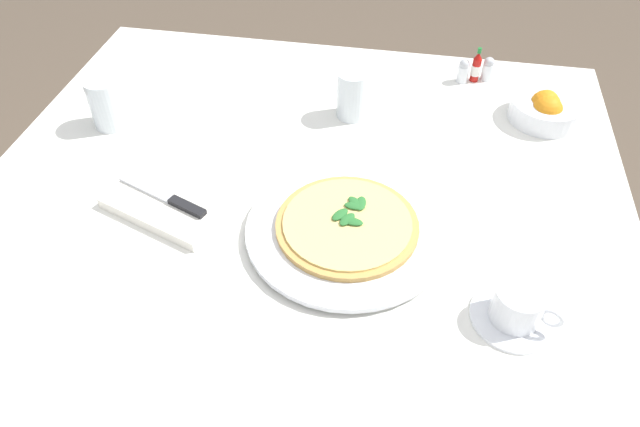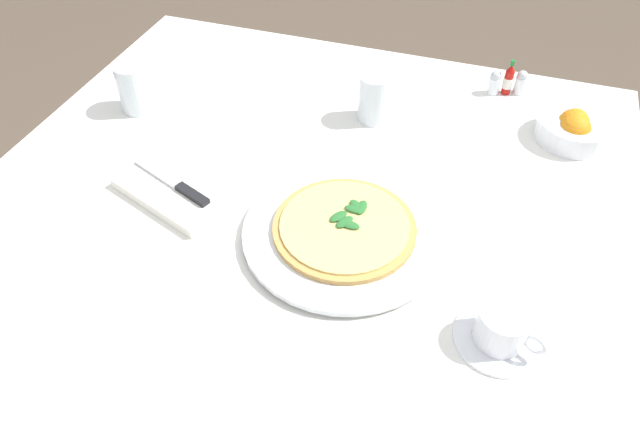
# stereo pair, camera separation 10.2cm
# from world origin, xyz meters

# --- Properties ---
(ground_plane) EXTENTS (8.00, 8.00, 0.00)m
(ground_plane) POSITION_xyz_m (0.00, 0.00, 0.00)
(ground_plane) COLOR brown
(dining_table) EXTENTS (1.22, 1.22, 0.76)m
(dining_table) POSITION_xyz_m (0.00, 0.00, 0.63)
(dining_table) COLOR white
(dining_table) RESTS_ON ground_plane
(pizza_plate) EXTENTS (0.35, 0.35, 0.02)m
(pizza_plate) POSITION_xyz_m (-0.10, 0.05, 0.77)
(pizza_plate) COLOR white
(pizza_plate) RESTS_ON dining_table
(pizza) EXTENTS (0.25, 0.25, 0.02)m
(pizza) POSITION_xyz_m (-0.10, 0.05, 0.78)
(pizza) COLOR tan
(pizza) RESTS_ON pizza_plate
(coffee_cup_near_right) EXTENTS (0.13, 0.13, 0.06)m
(coffee_cup_near_right) POSITION_xyz_m (-0.38, 0.18, 0.79)
(coffee_cup_near_right) COLOR white
(coffee_cup_near_right) RESTS_ON dining_table
(water_glass_back_corner) EXTENTS (0.07, 0.07, 0.11)m
(water_glass_back_corner) POSITION_xyz_m (0.44, -0.19, 0.80)
(water_glass_back_corner) COLOR white
(water_glass_back_corner) RESTS_ON dining_table
(water_glass_center_back) EXTENTS (0.07, 0.07, 0.10)m
(water_glass_center_back) POSITION_xyz_m (-0.06, -0.31, 0.80)
(water_glass_center_back) COLOR white
(water_glass_center_back) RESTS_ON dining_table
(napkin_folded) EXTENTS (0.25, 0.20, 0.02)m
(napkin_folded) POSITION_xyz_m (0.23, 0.04, 0.77)
(napkin_folded) COLOR white
(napkin_folded) RESTS_ON dining_table
(dinner_knife) EXTENTS (0.19, 0.09, 0.01)m
(dinner_knife) POSITION_xyz_m (0.23, 0.03, 0.78)
(dinner_knife) COLOR silver
(dinner_knife) RESTS_ON napkin_folded
(citrus_bowl) EXTENTS (0.15, 0.15, 0.07)m
(citrus_bowl) POSITION_xyz_m (-0.47, -0.37, 0.79)
(citrus_bowl) COLOR white
(citrus_bowl) RESTS_ON dining_table
(hot_sauce_bottle) EXTENTS (0.02, 0.02, 0.08)m
(hot_sauce_bottle) POSITION_xyz_m (-0.32, -0.51, 0.79)
(hot_sauce_bottle) COLOR #B7140F
(hot_sauce_bottle) RESTS_ON dining_table
(salt_shaker) EXTENTS (0.03, 0.03, 0.06)m
(salt_shaker) POSITION_xyz_m (-0.29, -0.50, 0.78)
(salt_shaker) COLOR white
(salt_shaker) RESTS_ON dining_table
(pepper_shaker) EXTENTS (0.03, 0.03, 0.06)m
(pepper_shaker) POSITION_xyz_m (-0.35, -0.52, 0.78)
(pepper_shaker) COLOR white
(pepper_shaker) RESTS_ON dining_table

